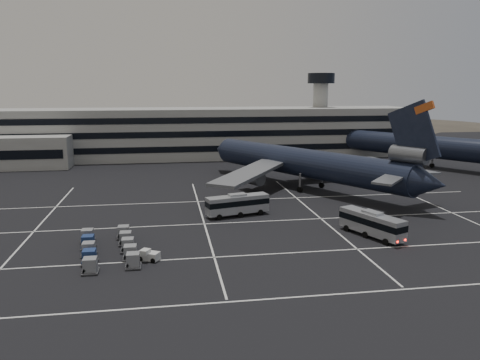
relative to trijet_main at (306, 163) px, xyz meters
name	(u,v)px	position (x,y,z in m)	size (l,w,h in m)	color
ground	(249,230)	(-15.92, -25.27, -5.25)	(260.00, 260.00, 0.00)	black
lane_markings	(255,228)	(-14.97, -24.55, -5.24)	(90.00, 55.62, 0.01)	silver
terminal	(195,133)	(-18.87, 45.87, 1.68)	(125.00, 26.00, 24.00)	gray
hills	(225,152)	(2.07, 144.73, -17.32)	(352.00, 180.00, 44.00)	#38332B
trijet_main	(306,163)	(0.00, 0.00, 0.00)	(41.56, 52.01, 18.08)	black
trijet_far	(437,147)	(39.43, 18.35, 0.18)	(37.91, 50.74, 18.08)	black
bus_near	(372,223)	(-0.06, -30.75, -3.31)	(6.08, 10.14, 3.54)	#969A9E
bus_far	(237,204)	(-16.38, -17.54, -3.31)	(10.32, 4.77, 3.55)	#969A9E
tug_b	(150,255)	(-29.45, -35.15, -4.60)	(2.64, 2.31, 1.46)	silver
uld_cluster	(109,247)	(-34.47, -32.02, -4.42)	(8.54, 13.97, 1.70)	#2D2D30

